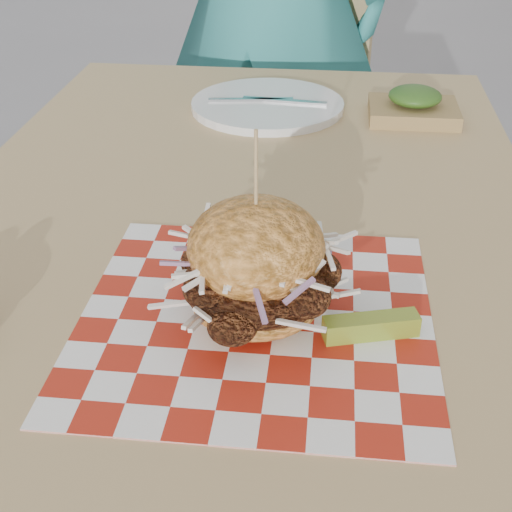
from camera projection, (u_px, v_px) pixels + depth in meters
The scene contains 8 objects.
ground at pixel (141, 428), 1.63m from camera, with size 80.00×80.00×0.00m, color gray.
patio_table at pixel (243, 251), 1.00m from camera, with size 0.80×1.20×0.75m.
patio_chair at pixel (297, 100), 1.89m from camera, with size 0.50×0.51×0.95m.
paper_liner at pixel (256, 317), 0.73m from camera, with size 0.36×0.36×0.00m, color #B52212.
sandwich at pixel (256, 270), 0.70m from camera, with size 0.18×0.18×0.20m.
pickle_spear at pixel (371, 326), 0.70m from camera, with size 0.10×0.02×0.02m, color olive.
place_setting at pixel (268, 105), 1.26m from camera, with size 0.27×0.27×0.02m.
kraft_tray at pixel (414, 106), 1.21m from camera, with size 0.15×0.12×0.06m.
Camera 1 is at (0.39, -1.15, 1.19)m, focal length 50.00 mm.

